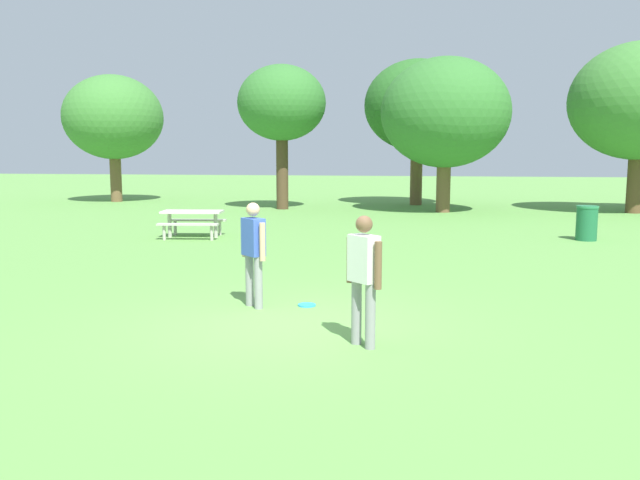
{
  "coord_description": "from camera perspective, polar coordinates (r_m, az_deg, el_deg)",
  "views": [
    {
      "loc": [
        1.88,
        -8.63,
        2.39
      ],
      "look_at": [
        0.2,
        1.51,
        1.0
      ],
      "focal_mm": 36.06,
      "sensor_mm": 36.0,
      "label": 1
    }
  ],
  "objects": [
    {
      "name": "trash_can_beside_table",
      "position": [
        19.15,
        22.59,
        1.4
      ],
      "size": [
        0.59,
        0.59,
        0.96
      ],
      "color": "#1E663D",
      "rests_on": "ground"
    },
    {
      "name": "tree_back_left",
      "position": [
        28.78,
        26.52,
        10.94
      ],
      "size": [
        5.43,
        5.43,
        6.74
      ],
      "color": "brown",
      "rests_on": "ground"
    },
    {
      "name": "picnic_table_near",
      "position": [
        18.64,
        -11.25,
        1.93
      ],
      "size": [
        1.86,
        1.62,
        0.77
      ],
      "color": "beige",
      "rests_on": "ground"
    },
    {
      "name": "person_catcher",
      "position": [
        7.92,
        3.9,
        -2.85
      ],
      "size": [
        0.47,
        0.45,
        1.64
      ],
      "color": "gray",
      "rests_on": "ground"
    },
    {
      "name": "person_thrower",
      "position": [
        9.98,
        -5.92,
        -0.68
      ],
      "size": [
        0.47,
        0.45,
        1.64
      ],
      "color": "gray",
      "rests_on": "ground"
    },
    {
      "name": "tree_far_right",
      "position": [
        30.35,
        8.66,
        11.68
      ],
      "size": [
        4.88,
        4.88,
        6.64
      ],
      "color": "brown",
      "rests_on": "ground"
    },
    {
      "name": "tree_broad_center",
      "position": [
        27.75,
        -3.42,
        11.95
      ],
      "size": [
        3.74,
        3.74,
        6.09
      ],
      "color": "#4C3823",
      "rests_on": "ground"
    },
    {
      "name": "tree_slender_mid",
      "position": [
        26.7,
        11.05,
        10.99
      ],
      "size": [
        5.17,
        5.17,
        6.2
      ],
      "color": "brown",
      "rests_on": "ground"
    },
    {
      "name": "frisbee",
      "position": [
        10.19,
        -1.18,
        -5.79
      ],
      "size": [
        0.28,
        0.28,
        0.03
      ],
      "primitive_type": "cylinder",
      "color": "#2D9EDB",
      "rests_on": "ground"
    },
    {
      "name": "ground_plane",
      "position": [
        9.15,
        -2.8,
        -7.45
      ],
      "size": [
        120.0,
        120.0,
        0.0
      ],
      "primitive_type": "plane",
      "color": "#609947"
    },
    {
      "name": "tree_tall_left",
      "position": [
        33.54,
        -17.87,
        10.29
      ],
      "size": [
        4.81,
        4.81,
        6.18
      ],
      "color": "brown",
      "rests_on": "ground"
    }
  ]
}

